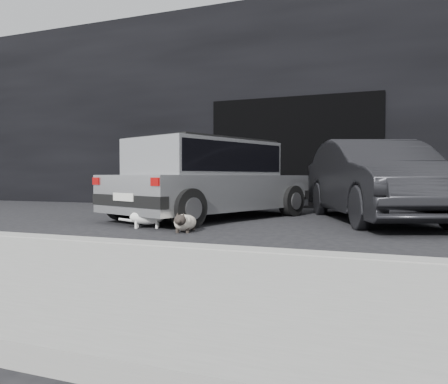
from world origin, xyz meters
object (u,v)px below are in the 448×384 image
(silver_hatchback, at_px, (208,176))
(second_car, at_px, (376,180))
(cat_white, at_px, (149,216))
(cat_siamese, at_px, (185,222))

(silver_hatchback, bearing_deg, second_car, 32.57)
(second_car, relative_size, cat_white, 6.06)
(silver_hatchback, xyz_separation_m, cat_siamese, (0.43, -1.84, -0.63))
(silver_hatchback, relative_size, second_car, 0.99)
(silver_hatchback, distance_m, cat_white, 1.73)
(second_car, height_order, cat_siamese, second_car)
(cat_siamese, relative_size, cat_white, 1.17)
(silver_hatchback, xyz_separation_m, second_car, (2.76, 0.54, -0.07))
(second_car, xyz_separation_m, cat_siamese, (-2.33, -2.38, -0.55))
(second_car, bearing_deg, silver_hatchback, 169.66)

